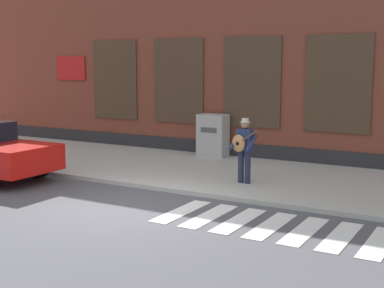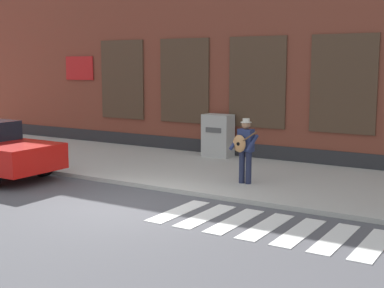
% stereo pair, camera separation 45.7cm
% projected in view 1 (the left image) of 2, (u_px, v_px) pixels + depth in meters
% --- Properties ---
extents(ground_plane, '(160.00, 160.00, 0.00)m').
position_uv_depth(ground_plane, '(131.00, 207.00, 11.71)').
color(ground_plane, '#4C4C51').
extents(sidewalk, '(28.00, 5.01, 0.11)m').
position_uv_depth(sidewalk, '(215.00, 172.00, 15.12)').
color(sidewalk, '#ADAAA3').
rests_on(sidewalk, ground).
extents(building_backdrop, '(28.00, 4.06, 8.20)m').
position_uv_depth(building_backdrop, '(276.00, 35.00, 18.38)').
color(building_backdrop, brown).
rests_on(building_backdrop, ground).
extents(crosswalk, '(5.78, 1.90, 0.01)m').
position_uv_depth(crosswalk, '(304.00, 231.00, 9.97)').
color(crosswalk, silver).
rests_on(crosswalk, ground).
extents(busker, '(0.71, 0.55, 1.64)m').
position_uv_depth(busker, '(244.00, 147.00, 13.38)').
color(busker, '#1E233D').
rests_on(busker, sidewalk).
extents(utility_box, '(0.94, 0.61, 1.37)m').
position_uv_depth(utility_box, '(213.00, 135.00, 17.35)').
color(utility_box, '#ADADA8').
rests_on(utility_box, sidewalk).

